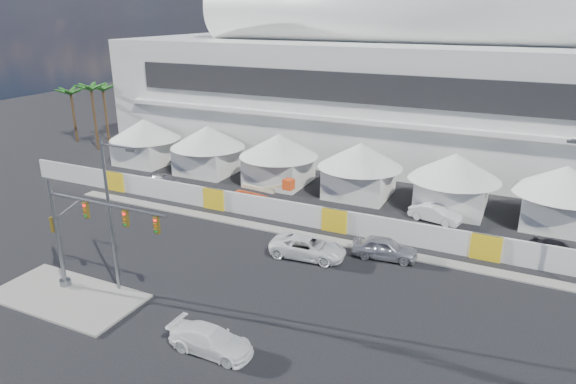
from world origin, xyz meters
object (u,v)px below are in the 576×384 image
at_px(lot_car_a, 435,214).
at_px(boom_lift, 254,197).
at_px(sedan_silver, 385,248).
at_px(traffic_mast, 78,234).
at_px(pickup_near, 211,340).
at_px(lot_car_c, 166,181).
at_px(lot_car_b, 557,249).
at_px(pickup_curb, 308,247).
at_px(streetlight_median, 112,208).

distance_m(lot_car_a, boom_lift, 16.62).
distance_m(sedan_silver, traffic_mast, 21.47).
distance_m(pickup_near, lot_car_c, 29.03).
bearing_deg(lot_car_a, sedan_silver, 179.52).
bearing_deg(lot_car_a, lot_car_b, -95.25).
distance_m(pickup_curb, lot_car_c, 21.73).
xyz_separation_m(pickup_near, traffic_mast, (-10.83, 1.57, 3.61)).
xyz_separation_m(traffic_mast, streetlight_median, (1.87, 1.25, 1.65)).
distance_m(pickup_near, streetlight_median, 10.76).
bearing_deg(lot_car_c, lot_car_a, -73.13).
bearing_deg(pickup_curb, lot_car_a, -38.41).
height_order(pickup_near, lot_car_b, pickup_near).
distance_m(pickup_curb, pickup_near, 12.76).
relative_size(sedan_silver, boom_lift, 0.72).
height_order(streetlight_median, boom_lift, streetlight_median).
distance_m(lot_car_c, streetlight_median, 22.03).
xyz_separation_m(pickup_curb, lot_car_c, (-20.01, 8.49, -0.17)).
xyz_separation_m(lot_car_c, boom_lift, (11.15, -0.91, 0.28)).
xyz_separation_m(sedan_silver, pickup_near, (-5.51, -15.07, -0.12)).
bearing_deg(lot_car_c, boom_lift, -83.40).
xyz_separation_m(pickup_curb, lot_car_b, (16.98, 8.04, -0.14)).
bearing_deg(sedan_silver, traffic_mast, 123.57).
bearing_deg(lot_car_b, boom_lift, 110.81).
distance_m(pickup_curb, streetlight_median, 14.49).
bearing_deg(boom_lift, sedan_silver, -13.87).
bearing_deg(lot_car_c, sedan_silver, -92.47).
xyz_separation_m(lot_car_b, traffic_mast, (-28.04, -19.24, 3.66)).
relative_size(lot_car_c, traffic_mast, 0.46).
distance_m(pickup_curb, lot_car_a, 13.38).
relative_size(sedan_silver, lot_car_c, 1.11).
xyz_separation_m(sedan_silver, lot_car_c, (-25.28, 6.18, -0.19)).
bearing_deg(lot_car_c, pickup_near, -125.79).
bearing_deg(boom_lift, lot_car_c, -178.09).
distance_m(pickup_near, boom_lift, 22.10).
distance_m(lot_car_b, streetlight_median, 32.20).
bearing_deg(lot_car_b, sedan_silver, 135.88).
height_order(sedan_silver, pickup_near, sedan_silver).
distance_m(sedan_silver, pickup_near, 16.04).
bearing_deg(pickup_curb, pickup_near, 173.95).
height_order(sedan_silver, lot_car_a, sedan_silver).
relative_size(lot_car_a, streetlight_median, 0.44).
distance_m(pickup_near, lot_car_a, 25.11).
bearing_deg(traffic_mast, lot_car_b, 34.45).
xyz_separation_m(lot_car_b, streetlight_median, (-26.17, -17.99, 5.31)).
height_order(lot_car_a, boom_lift, boom_lift).
bearing_deg(traffic_mast, boom_lift, 83.33).
height_order(lot_car_b, traffic_mast, traffic_mast).
bearing_deg(lot_car_b, lot_car_c, 109.09).
relative_size(lot_car_a, lot_car_c, 1.03).
bearing_deg(boom_lift, pickup_curb, -33.97).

